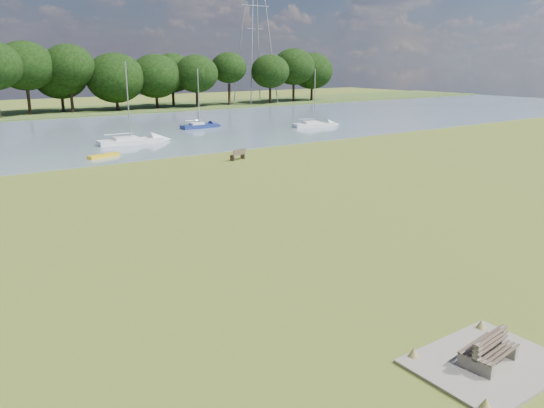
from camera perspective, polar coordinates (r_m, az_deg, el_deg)
ground at (r=26.24m, az=-4.15°, el=-3.46°), size 220.00×220.00×0.00m
river at (r=65.21m, az=-23.60°, el=6.52°), size 220.00×40.00×0.10m
concrete_pad at (r=16.85m, az=22.15°, el=-15.60°), size 4.20×3.20×0.10m
bench_pair at (r=16.65m, az=22.30°, el=-14.34°), size 1.81×1.19×0.92m
riverbank_bench at (r=46.38m, az=-3.65°, el=5.35°), size 1.66×0.93×0.98m
kayak at (r=49.67m, az=-17.67°, el=4.97°), size 3.03×1.57×0.30m
pylon at (r=109.76m, az=-1.85°, el=20.66°), size 6.42×4.50×30.37m
sailboat_0 at (r=68.99m, az=-7.85°, el=8.46°), size 5.02×1.61×7.38m
sailboat_2 at (r=57.15m, az=-15.04°, el=6.73°), size 6.70×2.21×8.29m
sailboat_4 at (r=70.05m, az=4.51°, el=8.65°), size 5.85×2.75×7.31m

